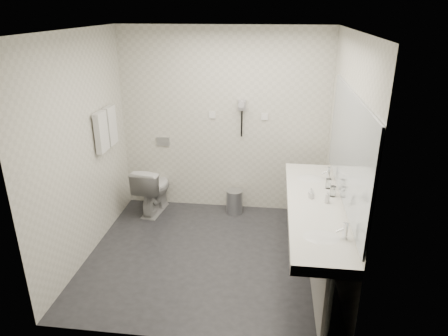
# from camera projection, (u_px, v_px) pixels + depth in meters

# --- Properties ---
(floor) EXTENTS (2.80, 2.80, 0.00)m
(floor) POSITION_uv_depth(u_px,v_px,m) (210.00, 255.00, 4.76)
(floor) COLOR #222227
(floor) RESTS_ON ground
(ceiling) EXTENTS (2.80, 2.80, 0.00)m
(ceiling) POSITION_uv_depth(u_px,v_px,m) (206.00, 30.00, 3.83)
(ceiling) COLOR silver
(ceiling) RESTS_ON wall_back
(wall_back) EXTENTS (2.80, 0.00, 2.80)m
(wall_back) POSITION_uv_depth(u_px,v_px,m) (223.00, 122.00, 5.49)
(wall_back) COLOR beige
(wall_back) RESTS_ON floor
(wall_front) EXTENTS (2.80, 0.00, 2.80)m
(wall_front) POSITION_uv_depth(u_px,v_px,m) (181.00, 213.00, 3.09)
(wall_front) COLOR beige
(wall_front) RESTS_ON floor
(wall_left) EXTENTS (0.00, 2.60, 2.60)m
(wall_left) POSITION_uv_depth(u_px,v_px,m) (82.00, 150.00, 4.45)
(wall_left) COLOR beige
(wall_left) RESTS_ON floor
(wall_right) EXTENTS (0.00, 2.60, 2.60)m
(wall_right) POSITION_uv_depth(u_px,v_px,m) (344.00, 161.00, 4.13)
(wall_right) COLOR beige
(wall_right) RESTS_ON floor
(vanity_counter) EXTENTS (0.55, 2.20, 0.10)m
(vanity_counter) POSITION_uv_depth(u_px,v_px,m) (315.00, 208.00, 4.15)
(vanity_counter) COLOR silver
(vanity_counter) RESTS_ON floor
(vanity_panel) EXTENTS (0.03, 2.15, 0.75)m
(vanity_panel) POSITION_uv_depth(u_px,v_px,m) (314.00, 244.00, 4.30)
(vanity_panel) COLOR gray
(vanity_panel) RESTS_ON floor
(vanity_post_near) EXTENTS (0.06, 0.06, 0.75)m
(vanity_post_near) POSITION_uv_depth(u_px,v_px,m) (328.00, 312.00, 3.34)
(vanity_post_near) COLOR silver
(vanity_post_near) RESTS_ON floor
(vanity_post_far) EXTENTS (0.06, 0.06, 0.75)m
(vanity_post_far) POSITION_uv_depth(u_px,v_px,m) (310.00, 200.00, 5.26)
(vanity_post_far) COLOR silver
(vanity_post_far) RESTS_ON floor
(mirror) EXTENTS (0.02, 2.20, 1.05)m
(mirror) POSITION_uv_depth(u_px,v_px,m) (348.00, 149.00, 3.87)
(mirror) COLOR #B2BCC6
(mirror) RESTS_ON wall_right
(basin_near) EXTENTS (0.40, 0.31, 0.05)m
(basin_near) POSITION_uv_depth(u_px,v_px,m) (321.00, 239.00, 3.53)
(basin_near) COLOR silver
(basin_near) RESTS_ON vanity_counter
(basin_far) EXTENTS (0.40, 0.31, 0.05)m
(basin_far) POSITION_uv_depth(u_px,v_px,m) (310.00, 179.00, 4.73)
(basin_far) COLOR silver
(basin_far) RESTS_ON vanity_counter
(faucet_near) EXTENTS (0.04, 0.04, 0.15)m
(faucet_near) POSITION_uv_depth(u_px,v_px,m) (345.00, 231.00, 3.48)
(faucet_near) COLOR silver
(faucet_near) RESTS_ON vanity_counter
(faucet_far) EXTENTS (0.04, 0.04, 0.15)m
(faucet_far) POSITION_uv_depth(u_px,v_px,m) (328.00, 173.00, 4.68)
(faucet_far) COLOR silver
(faucet_far) RESTS_ON vanity_counter
(soap_bottle_a) EXTENTS (0.06, 0.06, 0.09)m
(soap_bottle_a) POSITION_uv_depth(u_px,v_px,m) (311.00, 194.00, 4.22)
(soap_bottle_a) COLOR beige
(soap_bottle_a) RESTS_ON vanity_counter
(soap_bottle_b) EXTENTS (0.09, 0.09, 0.08)m
(soap_bottle_b) POSITION_uv_depth(u_px,v_px,m) (311.00, 192.00, 4.29)
(soap_bottle_b) COLOR beige
(soap_bottle_b) RESTS_ON vanity_counter
(soap_bottle_c) EXTENTS (0.05, 0.05, 0.13)m
(soap_bottle_c) POSITION_uv_depth(u_px,v_px,m) (327.00, 197.00, 4.12)
(soap_bottle_c) COLOR beige
(soap_bottle_c) RESTS_ON vanity_counter
(glass_left) EXTENTS (0.08, 0.08, 0.11)m
(glass_left) POSITION_uv_depth(u_px,v_px,m) (333.00, 191.00, 4.26)
(glass_left) COLOR silver
(glass_left) RESTS_ON vanity_counter
(glass_right) EXTENTS (0.06, 0.06, 0.11)m
(glass_right) POSITION_uv_depth(u_px,v_px,m) (328.00, 184.00, 4.45)
(glass_right) COLOR silver
(glass_right) RESTS_ON vanity_counter
(toilet) EXTENTS (0.47, 0.72, 0.69)m
(toilet) POSITION_uv_depth(u_px,v_px,m) (153.00, 189.00, 5.66)
(toilet) COLOR silver
(toilet) RESTS_ON floor
(flush_plate) EXTENTS (0.18, 0.02, 0.12)m
(flush_plate) POSITION_uv_depth(u_px,v_px,m) (163.00, 141.00, 5.68)
(flush_plate) COLOR #B2B5BA
(flush_plate) RESTS_ON wall_back
(pedal_bin) EXTENTS (0.24, 0.24, 0.32)m
(pedal_bin) POSITION_uv_depth(u_px,v_px,m) (234.00, 202.00, 5.70)
(pedal_bin) COLOR #B2B5BA
(pedal_bin) RESTS_ON floor
(bin_lid) EXTENTS (0.23, 0.23, 0.02)m
(bin_lid) POSITION_uv_depth(u_px,v_px,m) (235.00, 191.00, 5.63)
(bin_lid) COLOR #B2B5BA
(bin_lid) RESTS_ON pedal_bin
(towel_rail) EXTENTS (0.02, 0.62, 0.02)m
(towel_rail) POSITION_uv_depth(u_px,v_px,m) (103.00, 111.00, 4.84)
(towel_rail) COLOR silver
(towel_rail) RESTS_ON wall_left
(towel_near) EXTENTS (0.07, 0.24, 0.48)m
(towel_near) POSITION_uv_depth(u_px,v_px,m) (101.00, 132.00, 4.79)
(towel_near) COLOR silver
(towel_near) RESTS_ON towel_rail
(towel_far) EXTENTS (0.07, 0.24, 0.48)m
(towel_far) POSITION_uv_depth(u_px,v_px,m) (110.00, 126.00, 5.05)
(towel_far) COLOR silver
(towel_far) RESTS_ON towel_rail
(dryer_cradle) EXTENTS (0.10, 0.04, 0.14)m
(dryer_cradle) POSITION_uv_depth(u_px,v_px,m) (242.00, 105.00, 5.34)
(dryer_cradle) COLOR #9A999E
(dryer_cradle) RESTS_ON wall_back
(dryer_barrel) EXTENTS (0.08, 0.14, 0.08)m
(dryer_barrel) POSITION_uv_depth(u_px,v_px,m) (242.00, 104.00, 5.26)
(dryer_barrel) COLOR #9A999E
(dryer_barrel) RESTS_ON dryer_cradle
(dryer_cord) EXTENTS (0.02, 0.02, 0.35)m
(dryer_cord) POSITION_uv_depth(u_px,v_px,m) (242.00, 124.00, 5.42)
(dryer_cord) COLOR black
(dryer_cord) RESTS_ON dryer_cradle
(switch_plate_a) EXTENTS (0.09, 0.02, 0.09)m
(switch_plate_a) POSITION_uv_depth(u_px,v_px,m) (212.00, 115.00, 5.46)
(switch_plate_a) COLOR silver
(switch_plate_a) RESTS_ON wall_back
(switch_plate_b) EXTENTS (0.09, 0.02, 0.09)m
(switch_plate_b) POSITION_uv_depth(u_px,v_px,m) (265.00, 117.00, 5.38)
(switch_plate_b) COLOR silver
(switch_plate_b) RESTS_ON wall_back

